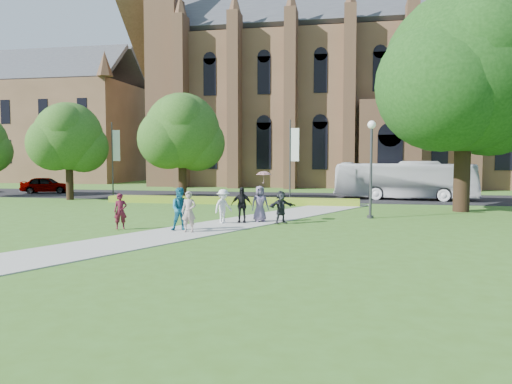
% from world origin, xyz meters
% --- Properties ---
extents(ground, '(160.00, 160.00, 0.00)m').
position_xyz_m(ground, '(0.00, 0.00, 0.00)').
color(ground, '#3B621D').
rests_on(ground, ground).
extents(road, '(160.00, 10.00, 0.02)m').
position_xyz_m(road, '(0.00, 20.00, 0.01)').
color(road, black).
rests_on(road, ground).
extents(footpath, '(15.58, 28.54, 0.04)m').
position_xyz_m(footpath, '(0.00, 1.00, 0.02)').
color(footpath, '#B2B2A8').
rests_on(footpath, ground).
extents(flower_hedge, '(18.00, 1.40, 0.45)m').
position_xyz_m(flower_hedge, '(-2.00, 13.20, 0.23)').
color(flower_hedge, gold).
rests_on(flower_hedge, ground).
extents(cathedral, '(52.60, 18.25, 28.00)m').
position_xyz_m(cathedral, '(10.00, 39.73, 12.98)').
color(cathedral, brown).
rests_on(cathedral, ground).
extents(building_west, '(22.00, 14.00, 18.30)m').
position_xyz_m(building_west, '(-34.00, 42.00, 9.21)').
color(building_west, brown).
rests_on(building_west, ground).
extents(streetlamp, '(0.44, 0.44, 5.24)m').
position_xyz_m(streetlamp, '(7.50, 6.50, 3.30)').
color(streetlamp, '#38383D').
rests_on(streetlamp, ground).
extents(large_tree, '(9.60, 9.60, 13.20)m').
position_xyz_m(large_tree, '(13.00, 11.00, 8.37)').
color(large_tree, '#332114').
rests_on(large_tree, ground).
extents(street_tree_0, '(5.20, 5.20, 7.50)m').
position_xyz_m(street_tree_0, '(-15.00, 14.00, 4.87)').
color(street_tree_0, '#332114').
rests_on(street_tree_0, ground).
extents(street_tree_1, '(5.60, 5.60, 8.05)m').
position_xyz_m(street_tree_1, '(-6.00, 14.50, 5.22)').
color(street_tree_1, '#332114').
rests_on(street_tree_1, ground).
extents(banner_pole_0, '(0.70, 0.10, 6.00)m').
position_xyz_m(banner_pole_0, '(2.11, 15.20, 3.39)').
color(banner_pole_0, '#38383D').
rests_on(banner_pole_0, ground).
extents(banner_pole_1, '(0.70, 0.10, 6.00)m').
position_xyz_m(banner_pole_1, '(-11.89, 15.20, 3.39)').
color(banner_pole_1, '#38383D').
rests_on(banner_pole_1, ground).
extents(tour_coach, '(10.90, 3.76, 2.97)m').
position_xyz_m(tour_coach, '(10.45, 19.12, 1.51)').
color(tour_coach, white).
rests_on(tour_coach, road).
extents(car_0, '(4.70, 2.96, 1.49)m').
position_xyz_m(car_0, '(-21.00, 19.88, 0.77)').
color(car_0, gray).
rests_on(car_0, road).
extents(pedestrian_0, '(0.70, 0.63, 1.61)m').
position_xyz_m(pedestrian_0, '(-3.76, -0.11, 0.85)').
color(pedestrian_0, '#511221').
rests_on(pedestrian_0, footpath).
extents(pedestrian_1, '(1.13, 1.01, 1.92)m').
position_xyz_m(pedestrian_1, '(-0.89, -0.05, 1.00)').
color(pedestrian_1, '#1A6785').
rests_on(pedestrian_1, footpath).
extents(pedestrian_2, '(1.09, 1.25, 1.68)m').
position_xyz_m(pedestrian_2, '(0.31, 2.70, 0.88)').
color(pedestrian_2, silver).
rests_on(pedestrian_2, footpath).
extents(pedestrian_3, '(1.09, 0.58, 1.76)m').
position_xyz_m(pedestrian_3, '(1.15, 3.09, 0.92)').
color(pedestrian_3, black).
rests_on(pedestrian_3, footpath).
extents(pedestrian_4, '(1.05, 0.90, 1.81)m').
position_xyz_m(pedestrian_4, '(1.97, 3.65, 0.95)').
color(pedestrian_4, slate).
rests_on(pedestrian_4, footpath).
extents(pedestrian_5, '(1.47, 1.29, 1.61)m').
position_xyz_m(pedestrian_5, '(3.10, 3.29, 0.84)').
color(pedestrian_5, '#25262C').
rests_on(pedestrian_5, footpath).
extents(pedestrian_6, '(0.65, 0.43, 1.78)m').
position_xyz_m(pedestrian_6, '(-0.40, -0.42, 0.93)').
color(pedestrian_6, gray).
rests_on(pedestrian_6, footpath).
extents(parasol, '(0.89, 0.89, 0.65)m').
position_xyz_m(parasol, '(2.15, 3.75, 2.17)').
color(parasol, '#BF8690').
rests_on(parasol, pedestrian_4).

